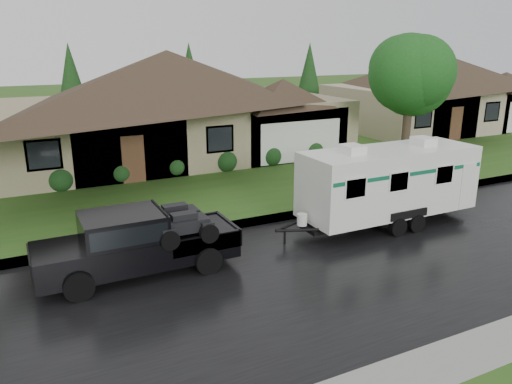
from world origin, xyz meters
TOP-DOWN VIEW (x-y plane):
  - ground at (0.00, 0.00)m, footprint 140.00×140.00m
  - road at (0.00, -2.00)m, footprint 140.00×8.00m
  - curb at (0.00, 2.25)m, footprint 140.00×0.50m
  - lawn at (0.00, 15.00)m, footprint 140.00×26.00m
  - house_main at (2.29, 13.84)m, footprint 19.44×10.80m
  - house_neighbor at (22.27, 14.34)m, footprint 15.12×9.72m
  - tree_right_green at (11.69, 6.10)m, footprint 3.85×3.85m
  - shrub_row at (2.00, 9.30)m, footprint 13.60×1.00m
  - pickup_truck at (-3.31, 0.15)m, footprint 5.38×2.04m
  - travel_trailer at (5.48, 0.15)m, footprint 6.63×2.33m

SIDE VIEW (x-z plane):
  - ground at x=0.00m, z-range 0.00..0.00m
  - road at x=0.00m, z-range 0.00..0.01m
  - curb at x=0.00m, z-range 0.00..0.15m
  - lawn at x=0.00m, z-range 0.00..0.15m
  - shrub_row at x=2.00m, z-range 0.15..1.15m
  - pickup_truck at x=-3.31m, z-range 0.06..1.86m
  - travel_trailer at x=5.48m, z-range 0.09..3.07m
  - house_neighbor at x=22.27m, z-range 0.10..6.55m
  - house_main at x=2.29m, z-range 0.14..7.04m
  - tree_right_green at x=11.69m, z-range 1.38..7.75m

